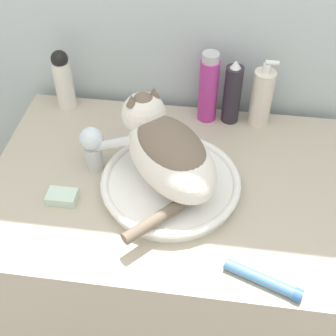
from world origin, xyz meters
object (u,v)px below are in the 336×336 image
Objects in this scene: faucet at (95,145)px; lotion_bottle_white at (63,80)px; cream_tube at (264,280)px; soap_bar at (62,197)px; hairspray_can_black at (232,94)px; soap_pump_bottle at (262,97)px; cat at (165,149)px; shampoo_bottle_tall at (208,88)px.

lotion_bottle_white is (-0.16, 0.25, 0.01)m from faucet.
cream_tube is 2.36× the size of soap_bar.
hairspray_can_black reaches higher than lotion_bottle_white.
hairspray_can_black reaches higher than soap_bar.
soap_pump_bottle is (0.42, 0.25, 0.01)m from faucet.
cat is 0.31m from shampoo_bottle_tall.
faucet is at bearing -143.27° from hairspray_can_black.
shampoo_bottle_tall is at bearing 180.00° from soap_pump_bottle.
soap_bar is (-0.48, -0.37, -0.08)m from soap_pump_bottle.
cream_tube reaches higher than soap_bar.
cat is 1.86× the size of soap_pump_bottle.
lotion_bottle_white is at bearing 138.07° from faucet.
cat is 5.37× the size of soap_bar.
lotion_bottle_white is 0.94× the size of hairspray_can_black.
soap_bar is (-0.33, -0.37, -0.09)m from shampoo_bottle_tall.
soap_pump_bottle is at bearing 0.00° from shampoo_bottle_tall.
faucet is at bearing 64.15° from soap_bar.
soap_pump_bottle is (0.23, 0.29, -0.04)m from cat.
hairspray_can_black is (0.15, 0.29, -0.04)m from cat.
cat is at bearing -128.39° from soap_pump_bottle.
cream_tube is at bearing -174.08° from cat.
faucet reaches higher than soap_bar.
cat is at bearing -105.59° from shampoo_bottle_tall.
cream_tube is (0.16, -0.54, -0.09)m from shampoo_bottle_tall.
cream_tube is at bearing -18.53° from faucet.
hairspray_can_black is 0.55m from soap_bar.
shampoo_bottle_tall is at bearing 58.93° from faucet.
lotion_bottle_white is 0.91× the size of soap_pump_bottle.
soap_pump_bottle is at bearing -76.92° from cat.
faucet is at bearing -136.87° from shampoo_bottle_tall.
faucet is 0.87× the size of cream_tube.
soap_bar is at bearing 69.73° from cat.
lotion_bottle_white is at bearing 137.24° from cream_tube.
faucet reaches higher than cream_tube.
lotion_bottle_white reaches higher than soap_bar.
cat is 0.20m from faucet.
shampoo_bottle_tall reaches higher than faucet.
cat is 0.37m from cream_tube.
hairspray_can_black is (0.49, -0.00, -0.00)m from lotion_bottle_white.
hairspray_can_black is (0.34, 0.25, 0.01)m from faucet.
faucet is 0.30m from lotion_bottle_white.
soap_bar is (-0.40, -0.37, -0.08)m from hairspray_can_black.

